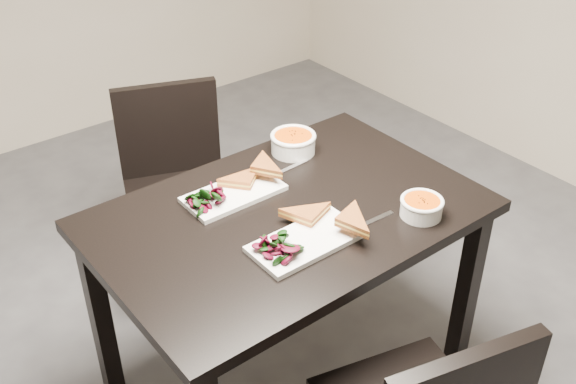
# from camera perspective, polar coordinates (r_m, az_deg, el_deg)

# --- Properties ---
(table) EXTENTS (1.20, 0.80, 0.75)m
(table) POSITION_cam_1_polar(r_m,az_deg,el_deg) (2.19, -0.00, -3.69)
(table) COLOR black
(table) RESTS_ON ground
(chair_far) EXTENTS (0.54, 0.54, 0.85)m
(chair_far) POSITION_cam_1_polar(r_m,az_deg,el_deg) (2.84, -9.42, 1.27)
(chair_far) COLOR black
(chair_far) RESTS_ON ground
(plate_near) EXTENTS (0.34, 0.17, 0.02)m
(plate_near) POSITION_cam_1_polar(r_m,az_deg,el_deg) (1.99, 1.54, -4.15)
(plate_near) COLOR white
(plate_near) RESTS_ON table
(sandwich_near) EXTENTS (0.20, 0.18, 0.05)m
(sandwich_near) POSITION_cam_1_polar(r_m,az_deg,el_deg) (2.01, 2.72, -2.44)
(sandwich_near) COLOR #AF5924
(sandwich_near) RESTS_ON plate_near
(salad_near) EXTENTS (0.11, 0.09, 0.05)m
(salad_near) POSITION_cam_1_polar(r_m,az_deg,el_deg) (1.92, -0.76, -4.53)
(salad_near) COLOR black
(salad_near) RESTS_ON plate_near
(soup_bowl_near) EXTENTS (0.14, 0.14, 0.06)m
(soup_bowl_near) POSITION_cam_1_polar(r_m,az_deg,el_deg) (2.13, 11.16, -1.17)
(soup_bowl_near) COLOR white
(soup_bowl_near) RESTS_ON table
(cutlery_near) EXTENTS (0.18, 0.02, 0.00)m
(cutlery_near) POSITION_cam_1_polar(r_m,az_deg,el_deg) (2.09, 6.94, -2.50)
(cutlery_near) COLOR silver
(cutlery_near) RESTS_ON table
(plate_far) EXTENTS (0.32, 0.16, 0.02)m
(plate_far) POSITION_cam_1_polar(r_m,az_deg,el_deg) (2.20, -4.58, -0.14)
(plate_far) COLOR white
(plate_far) RESTS_ON table
(sandwich_far) EXTENTS (0.20, 0.20, 0.05)m
(sandwich_far) POSITION_cam_1_polar(r_m,az_deg,el_deg) (2.20, -3.00, 1.01)
(sandwich_far) COLOR #AF5924
(sandwich_far) RESTS_ON plate_far
(salad_far) EXTENTS (0.10, 0.09, 0.04)m
(salad_far) POSITION_cam_1_polar(r_m,az_deg,el_deg) (2.14, -6.82, -0.37)
(salad_far) COLOR black
(salad_far) RESTS_ON plate_far
(soup_bowl_far) EXTENTS (0.16, 0.16, 0.07)m
(soup_bowl_far) POSITION_cam_1_polar(r_m,az_deg,el_deg) (2.42, 0.44, 4.24)
(soup_bowl_far) COLOR white
(soup_bowl_far) RESTS_ON table
(cutlery_far) EXTENTS (0.18, 0.03, 0.00)m
(cutlery_far) POSITION_cam_1_polar(r_m,az_deg,el_deg) (2.34, -0.02, 1.95)
(cutlery_far) COLOR silver
(cutlery_far) RESTS_ON table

